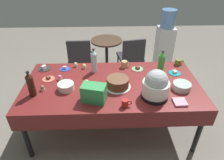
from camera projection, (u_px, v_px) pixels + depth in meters
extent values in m
plane|color=slate|center=(112.00, 125.00, 2.90)|extent=(9.00, 9.00, 0.00)
cube|color=maroon|center=(112.00, 85.00, 2.50)|extent=(2.20, 1.10, 0.04)
cylinder|color=black|center=(26.00, 136.00, 2.28)|extent=(0.06, 0.06, 0.71)
cylinder|color=black|center=(199.00, 131.00, 2.34)|extent=(0.06, 0.06, 0.71)
cylinder|color=black|center=(45.00, 89.00, 3.06)|extent=(0.06, 0.06, 0.71)
cylinder|color=black|center=(175.00, 86.00, 3.13)|extent=(0.06, 0.06, 0.71)
cube|color=maroon|center=(114.00, 122.00, 2.10)|extent=(2.20, 0.01, 0.18)
cube|color=maroon|center=(111.00, 70.00, 3.01)|extent=(2.20, 0.01, 0.18)
cylinder|color=silver|center=(118.00, 87.00, 2.41)|extent=(0.32, 0.32, 0.01)
cylinder|color=brown|center=(118.00, 83.00, 2.38)|extent=(0.27, 0.27, 0.11)
cylinder|color=brown|center=(118.00, 79.00, 2.35)|extent=(0.27, 0.27, 0.01)
cylinder|color=black|center=(154.00, 95.00, 2.25)|extent=(0.31, 0.31, 0.04)
cylinder|color=white|center=(155.00, 88.00, 2.19)|extent=(0.30, 0.30, 0.16)
sphere|color=#B2BCC1|center=(157.00, 81.00, 2.14)|extent=(0.26, 0.26, 0.26)
cylinder|color=#B2C6BC|center=(182.00, 86.00, 2.37)|extent=(0.21, 0.21, 0.08)
cylinder|color=silver|center=(66.00, 86.00, 2.36)|extent=(0.19, 0.19, 0.08)
cylinder|color=#8CA87F|center=(137.00, 69.00, 2.78)|extent=(0.16, 0.16, 0.01)
cube|color=brown|center=(138.00, 68.00, 2.77)|extent=(0.06, 0.07, 0.03)
cylinder|color=teal|center=(175.00, 73.00, 2.69)|extent=(0.16, 0.16, 0.01)
cube|color=white|center=(175.00, 72.00, 2.68)|extent=(0.05, 0.06, 0.03)
cylinder|color=#E07266|center=(49.00, 79.00, 2.56)|extent=(0.16, 0.16, 0.01)
cube|color=brown|center=(48.00, 78.00, 2.55)|extent=(0.07, 0.06, 0.03)
cylinder|color=#2D4CB2|center=(65.00, 69.00, 2.78)|extent=(0.14, 0.14, 0.01)
cube|color=beige|center=(65.00, 68.00, 2.77)|extent=(0.05, 0.04, 0.04)
cylinder|color=#2D2D33|center=(44.00, 69.00, 2.78)|extent=(0.17, 0.17, 0.01)
cube|color=white|center=(44.00, 67.00, 2.77)|extent=(0.07, 0.07, 0.05)
cylinder|color=beige|center=(96.00, 86.00, 2.41)|extent=(0.05, 0.05, 0.03)
sphere|color=brown|center=(96.00, 84.00, 2.39)|extent=(0.05, 0.05, 0.05)
cylinder|color=beige|center=(43.00, 89.00, 2.35)|extent=(0.05, 0.05, 0.03)
sphere|color=brown|center=(42.00, 87.00, 2.34)|extent=(0.05, 0.05, 0.05)
cylinder|color=beige|center=(87.00, 83.00, 2.46)|extent=(0.05, 0.05, 0.03)
sphere|color=beige|center=(87.00, 82.00, 2.44)|extent=(0.05, 0.05, 0.05)
cylinder|color=beige|center=(84.00, 67.00, 2.80)|extent=(0.05, 0.05, 0.03)
sphere|color=beige|center=(84.00, 66.00, 2.78)|extent=(0.05, 0.05, 0.05)
cylinder|color=beige|center=(60.00, 79.00, 2.55)|extent=(0.05, 0.05, 0.03)
sphere|color=pink|center=(60.00, 77.00, 2.53)|extent=(0.05, 0.05, 0.05)
cylinder|color=beige|center=(76.00, 66.00, 2.83)|extent=(0.05, 0.05, 0.03)
sphere|color=beige|center=(76.00, 64.00, 2.82)|extent=(0.05, 0.05, 0.05)
cylinder|color=silver|center=(94.00, 63.00, 2.66)|extent=(0.08, 0.08, 0.27)
cone|color=silver|center=(93.00, 52.00, 2.57)|extent=(0.07, 0.07, 0.05)
cylinder|color=black|center=(93.00, 50.00, 2.55)|extent=(0.04, 0.04, 0.02)
cylinder|color=#33190F|center=(31.00, 86.00, 2.22)|extent=(0.08, 0.08, 0.25)
cone|color=#33190F|center=(28.00, 75.00, 2.14)|extent=(0.07, 0.07, 0.05)
cylinder|color=black|center=(27.00, 72.00, 2.12)|extent=(0.04, 0.04, 0.02)
cylinder|color=green|center=(161.00, 64.00, 2.64)|extent=(0.08, 0.08, 0.25)
cone|color=green|center=(163.00, 54.00, 2.56)|extent=(0.08, 0.08, 0.05)
cylinder|color=black|center=(163.00, 51.00, 2.54)|extent=(0.04, 0.04, 0.02)
cylinder|color=tan|center=(124.00, 64.00, 2.81)|extent=(0.09, 0.09, 0.09)
torus|color=tan|center=(128.00, 64.00, 2.81)|extent=(0.06, 0.01, 0.06)
cylinder|color=olive|center=(178.00, 62.00, 2.87)|extent=(0.09, 0.09, 0.08)
torus|color=olive|center=(182.00, 62.00, 2.87)|extent=(0.05, 0.01, 0.05)
cylinder|color=#B2231E|center=(125.00, 103.00, 2.09)|extent=(0.07, 0.07, 0.09)
torus|color=#B2231E|center=(129.00, 103.00, 2.09)|extent=(0.06, 0.01, 0.06)
cube|color=#338C4C|center=(94.00, 93.00, 2.15)|extent=(0.29, 0.22, 0.20)
cube|color=pink|center=(180.00, 102.00, 2.16)|extent=(0.14, 0.14, 0.02)
cube|color=#333338|center=(81.00, 58.00, 3.79)|extent=(0.45, 0.45, 0.05)
cube|color=#333338|center=(79.00, 51.00, 3.50)|extent=(0.42, 0.05, 0.40)
cylinder|color=black|center=(92.00, 63.00, 4.09)|extent=(0.03, 0.03, 0.40)
cylinder|color=black|center=(73.00, 64.00, 4.07)|extent=(0.03, 0.03, 0.40)
cylinder|color=black|center=(91.00, 72.00, 3.77)|extent=(0.03, 0.03, 0.40)
cylinder|color=black|center=(71.00, 73.00, 3.75)|extent=(0.03, 0.03, 0.40)
cube|color=#333338|center=(130.00, 57.00, 3.82)|extent=(0.51, 0.51, 0.05)
cube|color=#333338|center=(134.00, 50.00, 3.54)|extent=(0.42, 0.12, 0.40)
cylinder|color=black|center=(135.00, 62.00, 4.14)|extent=(0.03, 0.03, 0.40)
cylinder|color=black|center=(118.00, 63.00, 4.07)|extent=(0.03, 0.03, 0.40)
cylinder|color=black|center=(142.00, 71.00, 3.83)|extent=(0.03, 0.03, 0.40)
cylinder|color=black|center=(123.00, 73.00, 3.76)|extent=(0.03, 0.03, 0.40)
cylinder|color=#473323|center=(106.00, 41.00, 3.78)|extent=(0.60, 0.60, 0.03)
cylinder|color=black|center=(107.00, 57.00, 3.97)|extent=(0.06, 0.06, 0.67)
cylinder|color=black|center=(107.00, 72.00, 4.16)|extent=(0.44, 0.44, 0.02)
cube|color=silver|center=(164.00, 49.00, 4.08)|extent=(0.32, 0.32, 0.90)
cylinder|color=#6699D8|center=(168.00, 19.00, 3.74)|extent=(0.28, 0.28, 0.34)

